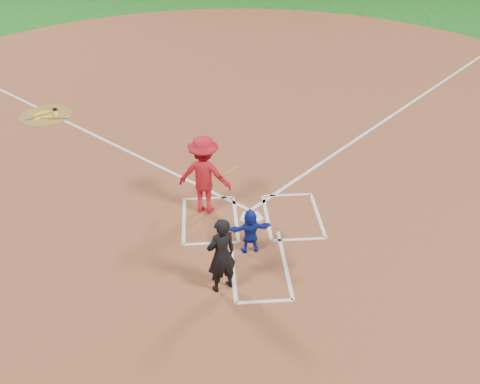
{
  "coord_description": "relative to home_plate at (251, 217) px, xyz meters",
  "views": [
    {
      "loc": [
        -1.02,
        -10.26,
        7.31
      ],
      "look_at": [
        -0.3,
        -0.4,
        1.0
      ],
      "focal_mm": 40.0,
      "sensor_mm": 36.0,
      "label": 1
    }
  ],
  "objects": [
    {
      "name": "bat_weight_donut",
      "position": [
        -6.0,
        6.67,
        0.03
      ],
      "size": [
        0.19,
        0.19,
        0.05
      ],
      "primitive_type": "torus",
      "color": "black",
      "rests_on": "on_deck_circle"
    },
    {
      "name": "on_deck_bat_c",
      "position": [
        -5.9,
        5.97,
        0.03
      ],
      "size": [
        0.84,
        0.08,
        0.06
      ],
      "primitive_type": "cylinder",
      "rotation": [
        1.57,
        0.0,
        1.55
      ],
      "color": "#A3693B",
      "rests_on": "on_deck_circle"
    },
    {
      "name": "catcher",
      "position": [
        -0.14,
        -1.22,
        0.51
      ],
      "size": [
        0.98,
        0.41,
        1.03
      ],
      "primitive_type": "imported",
      "rotation": [
        0.0,
        0.0,
        3.26
      ],
      "color": "#13269E",
      "rests_on": "home_plate_dirt"
    },
    {
      "name": "on_deck_logo",
      "position": [
        -6.2,
        6.27,
        0.0
      ],
      "size": [
        0.8,
        0.8,
        0.0
      ],
      "primitive_type": "cylinder",
      "color": "gold",
      "rests_on": "on_deck_circle"
    },
    {
      "name": "chalk_markings",
      "position": [
        0.0,
        5.29,
        -0.01
      ],
      "size": [
        28.35,
        17.32,
        0.01
      ],
      "color": "white",
      "rests_on": "home_plate_dirt"
    },
    {
      "name": "home_plate",
      "position": [
        0.0,
        0.0,
        0.0
      ],
      "size": [
        0.6,
        0.6,
        0.02
      ],
      "primitive_type": "cylinder",
      "rotation": [
        0.0,
        0.0,
        3.14
      ],
      "color": "white",
      "rests_on": "home_plate_dirt"
    },
    {
      "name": "ground",
      "position": [
        0.0,
        0.0,
        -0.02
      ],
      "size": [
        120.0,
        120.0,
        0.0
      ],
      "primitive_type": "plane",
      "color": "#165B18",
      "rests_on": "ground"
    },
    {
      "name": "on_deck_bat_b",
      "position": [
        -6.4,
        6.17,
        0.03
      ],
      "size": [
        0.72,
        0.54,
        0.06
      ],
      "primitive_type": "cylinder",
      "rotation": [
        1.57,
        0.0,
        -0.95
      ],
      "color": "olive",
      "rests_on": "on_deck_circle"
    },
    {
      "name": "on_deck_circle",
      "position": [
        -6.2,
        6.27,
        -0.0
      ],
      "size": [
        1.7,
        1.7,
        0.01
      ],
      "primitive_type": "cylinder",
      "color": "brown",
      "rests_on": "home_plate_dirt"
    },
    {
      "name": "umpire",
      "position": [
        -0.8,
        -2.35,
        0.82
      ],
      "size": [
        0.71,
        0.61,
        1.65
      ],
      "primitive_type": "imported",
      "rotation": [
        0.0,
        0.0,
        3.57
      ],
      "color": "black",
      "rests_on": "home_plate_dirt"
    },
    {
      "name": "on_deck_bat_a",
      "position": [
        -6.05,
        6.52,
        0.03
      ],
      "size": [
        0.35,
        0.81,
        0.06
      ],
      "primitive_type": "cylinder",
      "rotation": [
        1.57,
        0.0,
        0.35
      ],
      "color": "#A0693A",
      "rests_on": "on_deck_circle"
    },
    {
      "name": "batter_at_plate",
      "position": [
        -1.07,
        0.41,
        0.96
      ],
      "size": [
        1.5,
        1.07,
        1.94
      ],
      "color": "red",
      "rests_on": "home_plate_dirt"
    },
    {
      "name": "home_plate_dirt",
      "position": [
        0.0,
        6.0,
        -0.01
      ],
      "size": [
        28.0,
        28.0,
        0.01
      ],
      "primitive_type": "cylinder",
      "color": "brown",
      "rests_on": "ground"
    }
  ]
}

